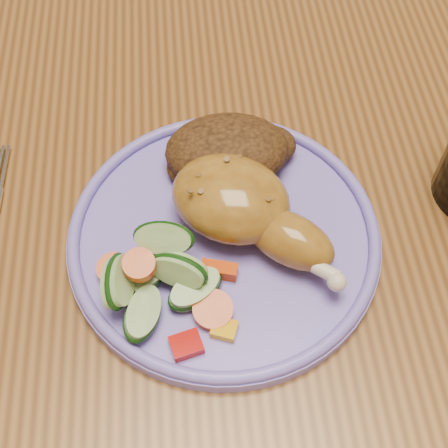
# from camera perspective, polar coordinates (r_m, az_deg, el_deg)

# --- Properties ---
(ground) EXTENTS (4.00, 4.00, 0.00)m
(ground) POSITION_cam_1_polar(r_m,az_deg,el_deg) (1.25, 1.71, -15.93)
(ground) COLOR #50321B
(ground) RESTS_ON ground
(dining_table) EXTENTS (0.90, 1.40, 0.75)m
(dining_table) POSITION_cam_1_polar(r_m,az_deg,el_deg) (0.64, 3.19, 2.28)
(dining_table) COLOR brown
(dining_table) RESTS_ON ground
(plate) EXTENTS (0.25, 0.25, 0.01)m
(plate) POSITION_cam_1_polar(r_m,az_deg,el_deg) (0.51, -0.00, -1.30)
(plate) COLOR #7062C9
(plate) RESTS_ON dining_table
(plate_rim) EXTENTS (0.25, 0.25, 0.01)m
(plate_rim) POSITION_cam_1_polar(r_m,az_deg,el_deg) (0.50, -0.00, -0.63)
(plate_rim) COLOR #7062C9
(plate_rim) RESTS_ON plate
(chicken_leg) EXTENTS (0.15, 0.14, 0.05)m
(chicken_leg) POSITION_cam_1_polar(r_m,az_deg,el_deg) (0.49, 1.92, 1.46)
(chicken_leg) COLOR #986920
(chicken_leg) RESTS_ON plate
(rice_pilaf) EXTENTS (0.11, 0.08, 0.05)m
(rice_pilaf) POSITION_cam_1_polar(r_m,az_deg,el_deg) (0.53, 0.52, 6.67)
(rice_pilaf) COLOR #452911
(rice_pilaf) RESTS_ON plate
(vegetable_pile) EXTENTS (0.11, 0.11, 0.05)m
(vegetable_pile) POSITION_cam_1_polar(r_m,az_deg,el_deg) (0.47, -5.84, -5.13)
(vegetable_pile) COLOR #A50A05
(vegetable_pile) RESTS_ON plate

